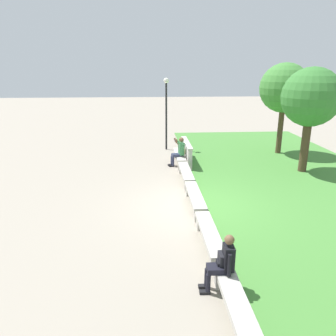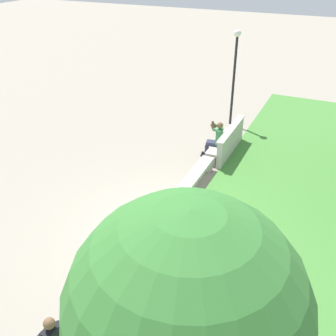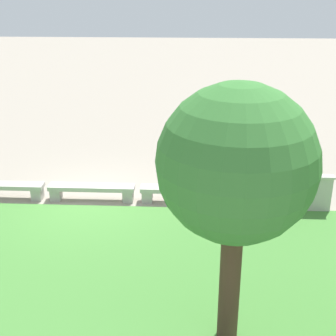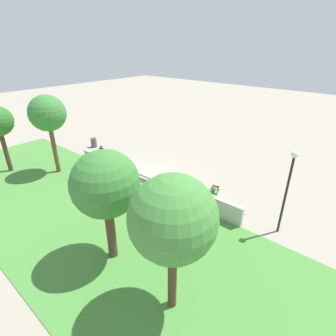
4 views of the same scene
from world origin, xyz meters
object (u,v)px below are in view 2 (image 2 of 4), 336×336
object	(u,v)px
lamp_post	(235,64)
bench_main	(221,144)
person_photographer	(216,138)
tree_behind_wall	(186,315)
bench_near	(195,176)
bench_mid	(160,222)
bench_far	(106,289)

from	to	relation	value
lamp_post	bench_main	bearing A→B (deg)	9.76
person_photographer	tree_behind_wall	bearing A→B (deg)	16.36
bench_main	person_photographer	bearing A→B (deg)	-9.86
person_photographer	tree_behind_wall	world-z (taller)	tree_behind_wall
bench_near	person_photographer	size ratio (longest dim) A/B	1.80
bench_mid	bench_far	distance (m)	2.55
bench_mid	tree_behind_wall	distance (m)	6.83
lamp_post	bench_near	bearing A→B (deg)	5.03
bench_mid	lamp_post	distance (m)	8.08
bench_main	person_photographer	size ratio (longest dim) A/B	1.80
bench_mid	lamp_post	world-z (taller)	lamp_post
bench_near	tree_behind_wall	world-z (taller)	tree_behind_wall
bench_near	tree_behind_wall	size ratio (longest dim) A/B	0.49
bench_mid	lamp_post	size ratio (longest dim) A/B	0.62
lamp_post	person_photographer	bearing A→B (deg)	7.02
bench_near	lamp_post	world-z (taller)	lamp_post
bench_main	bench_mid	distance (m)	5.09
person_photographer	bench_far	bearing A→B (deg)	0.61
bench_main	person_photographer	world-z (taller)	person_photographer
bench_mid	bench_far	bearing A→B (deg)	0.00
person_photographer	bench_near	bearing A→B (deg)	2.07
bench_mid	tree_behind_wall	size ratio (longest dim) A/B	0.49
tree_behind_wall	person_photographer	bearing A→B (deg)	-163.64
bench_near	bench_mid	distance (m)	2.55
bench_near	lamp_post	bearing A→B (deg)	-174.97
bench_main	bench_near	xyz separation A→B (m)	(2.55, 0.00, 0.00)
bench_far	tree_behind_wall	world-z (taller)	tree_behind_wall
bench_far	lamp_post	size ratio (longest dim) A/B	0.62
bench_main	tree_behind_wall	size ratio (longest dim) A/B	0.49
bench_mid	person_photographer	world-z (taller)	person_photographer
bench_mid	bench_main	bearing A→B (deg)	180.00
person_photographer	tree_behind_wall	distance (m)	10.68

